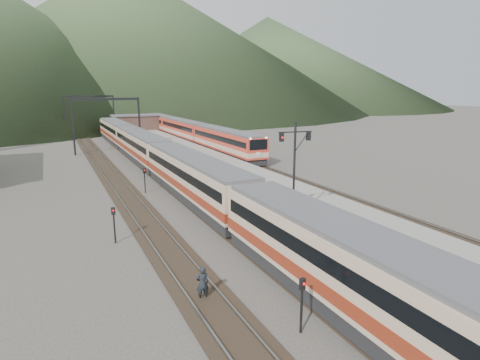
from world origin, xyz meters
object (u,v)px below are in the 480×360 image
signal_mast (294,162)px  worker (202,283)px  second_train (184,130)px  main_train (162,158)px

signal_mast → worker: (-7.91, -4.96, -4.06)m
worker → second_train: bearing=-101.3°
main_train → signal_mast: bearing=-82.4°
second_train → signal_mast: signal_mast is taller
signal_mast → worker: 10.18m
main_train → worker: main_train is taller
main_train → signal_mast: (2.83, -21.12, 2.81)m
signal_mast → second_train: bearing=80.1°
main_train → signal_mast: 21.50m
main_train → worker: size_ratio=51.22×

